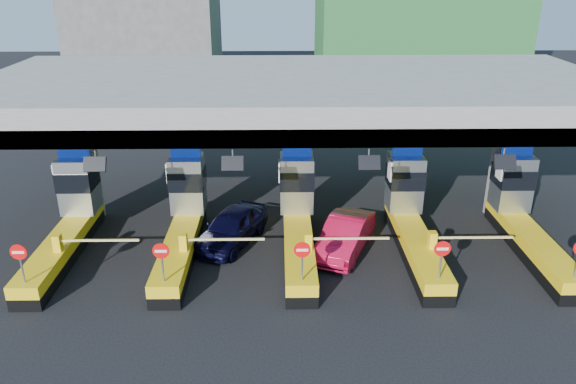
{
  "coord_description": "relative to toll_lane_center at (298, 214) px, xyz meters",
  "views": [
    {
      "loc": [
        -0.81,
        -22.24,
        11.67
      ],
      "look_at": [
        -0.43,
        0.0,
        2.58
      ],
      "focal_mm": 35.0,
      "sensor_mm": 36.0,
      "label": 1
    }
  ],
  "objects": [
    {
      "name": "ground",
      "position": [
        -0.0,
        -0.28,
        -1.4
      ],
      "size": [
        120.0,
        120.0,
        0.0
      ],
      "primitive_type": "plane",
      "color": "black",
      "rests_on": "ground"
    },
    {
      "name": "toll_lane_left",
      "position": [
        -5.0,
        0.0,
        0.0
      ],
      "size": [
        4.43,
        8.0,
        4.16
      ],
      "color": "black",
      "rests_on": "ground"
    },
    {
      "name": "toll_lane_right",
      "position": [
        5.0,
        0.0,
        0.0
      ],
      "size": [
        4.43,
        8.0,
        4.16
      ],
      "color": "black",
      "rests_on": "ground"
    },
    {
      "name": "van",
      "position": [
        -2.94,
        0.02,
        -0.61
      ],
      "size": [
        3.52,
        4.96,
        1.57
      ],
      "primitive_type": "imported",
      "rotation": [
        0.0,
        0.0,
        -0.4
      ],
      "color": "black",
      "rests_on": "ground"
    },
    {
      "name": "toll_lane_far_right",
      "position": [
        10.0,
        0.0,
        0.0
      ],
      "size": [
        4.43,
        8.0,
        4.16
      ],
      "color": "black",
      "rests_on": "ground"
    },
    {
      "name": "red_car",
      "position": [
        2.02,
        -0.85,
        -0.64
      ],
      "size": [
        3.26,
        4.89,
        1.52
      ],
      "primitive_type": "imported",
      "rotation": [
        0.0,
        0.0,
        -0.39
      ],
      "color": "#BF0E34",
      "rests_on": "ground"
    },
    {
      "name": "toll_lane_center",
      "position": [
        0.0,
        0.0,
        0.0
      ],
      "size": [
        4.43,
        8.0,
        4.16
      ],
      "color": "black",
      "rests_on": "ground"
    },
    {
      "name": "toll_canopy",
      "position": [
        -0.0,
        2.59,
        4.74
      ],
      "size": [
        28.0,
        12.09,
        7.0
      ],
      "color": "slate",
      "rests_on": "ground"
    },
    {
      "name": "toll_lane_far_left",
      "position": [
        -10.0,
        0.0,
        0.0
      ],
      "size": [
        4.43,
        8.0,
        4.16
      ],
      "color": "black",
      "rests_on": "ground"
    }
  ]
}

